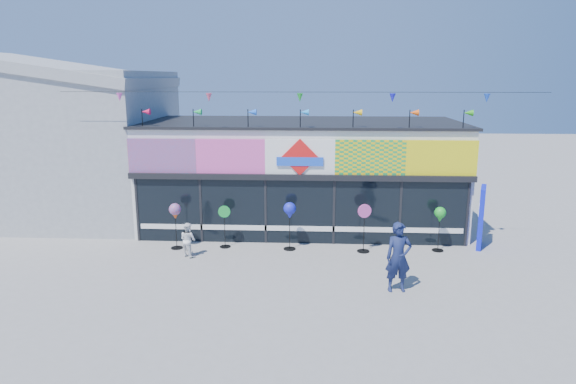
# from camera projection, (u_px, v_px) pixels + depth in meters

# --- Properties ---
(ground) EXTENTS (80.00, 80.00, 0.00)m
(ground) POSITION_uv_depth(u_px,v_px,m) (296.00, 280.00, 14.94)
(ground) COLOR gray
(ground) RESTS_ON ground
(kite_shop) EXTENTS (16.00, 5.70, 5.31)m
(kite_shop) POSITION_uv_depth(u_px,v_px,m) (302.00, 173.00, 20.28)
(kite_shop) COLOR white
(kite_shop) RESTS_ON ground
(neighbour_building) EXTENTS (8.18, 7.20, 6.87)m
(neighbour_building) POSITION_uv_depth(u_px,v_px,m) (65.00, 139.00, 21.56)
(neighbour_building) COLOR #A1A3A6
(neighbour_building) RESTS_ON ground
(blue_sign) EXTENTS (0.50, 1.06, 2.13)m
(blue_sign) POSITION_uv_depth(u_px,v_px,m) (481.00, 217.00, 17.64)
(blue_sign) COLOR #0E19D8
(blue_sign) RESTS_ON ground
(spinner_0) EXTENTS (0.40, 0.40, 1.60)m
(spinner_0) POSITION_uv_depth(u_px,v_px,m) (175.00, 213.00, 17.42)
(spinner_0) COLOR black
(spinner_0) RESTS_ON ground
(spinner_1) EXTENTS (0.42, 0.38, 1.48)m
(spinner_1) POSITION_uv_depth(u_px,v_px,m) (225.00, 225.00, 17.66)
(spinner_1) COLOR black
(spinner_1) RESTS_ON ground
(spinner_2) EXTENTS (0.42, 0.42, 1.66)m
(spinner_2) POSITION_uv_depth(u_px,v_px,m) (290.00, 212.00, 17.31)
(spinner_2) COLOR black
(spinner_2) RESTS_ON ground
(spinner_3) EXTENTS (0.46, 0.42, 1.66)m
(spinner_3) POSITION_uv_depth(u_px,v_px,m) (364.00, 227.00, 17.17)
(spinner_3) COLOR black
(spinner_3) RESTS_ON ground
(spinner_4) EXTENTS (0.39, 0.39, 1.54)m
(spinner_4) POSITION_uv_depth(u_px,v_px,m) (440.00, 216.00, 17.19)
(spinner_4) COLOR black
(spinner_4) RESTS_ON ground
(adult_man) EXTENTS (0.76, 0.54, 1.95)m
(adult_man) POSITION_uv_depth(u_px,v_px,m) (398.00, 257.00, 14.00)
(adult_man) COLOR #171F48
(adult_man) RESTS_ON ground
(child) EXTENTS (0.64, 0.58, 1.15)m
(child) POSITION_uv_depth(u_px,v_px,m) (188.00, 240.00, 16.80)
(child) COLOR white
(child) RESTS_ON ground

